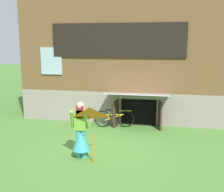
# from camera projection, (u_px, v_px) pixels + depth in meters

# --- Properties ---
(ground_plane) EXTENTS (60.00, 60.00, 0.00)m
(ground_plane) POSITION_uv_depth(u_px,v_px,m) (101.00, 151.00, 8.74)
(ground_plane) COLOR #4C7F33
(log_house) EXTENTS (8.29, 6.63, 5.36)m
(log_house) POSITION_uv_depth(u_px,v_px,m) (127.00, 55.00, 13.77)
(log_house) COLOR gray
(log_house) RESTS_ON ground_plane
(person) EXTENTS (0.61, 0.53, 1.65)m
(person) POSITION_uv_depth(u_px,v_px,m) (81.00, 134.00, 8.12)
(person) COLOR teal
(person) RESTS_ON ground_plane
(kite) EXTENTS (0.86, 0.89, 1.52)m
(kite) POSITION_uv_depth(u_px,v_px,m) (90.00, 121.00, 7.45)
(kite) COLOR orange
(kite) RESTS_ON ground_plane
(bicycle_yellow) EXTENTS (1.53, 0.33, 0.71)m
(bicycle_yellow) POSITION_uv_depth(u_px,v_px,m) (114.00, 118.00, 11.11)
(bicycle_yellow) COLOR black
(bicycle_yellow) RESTS_ON ground_plane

